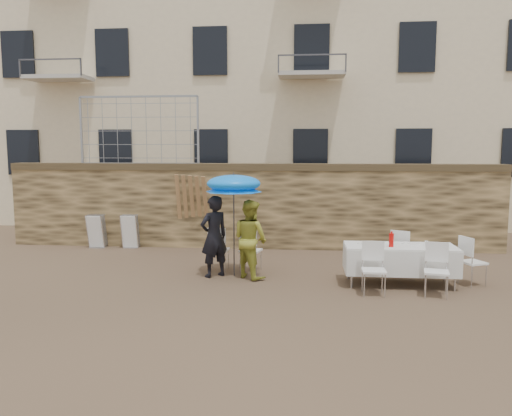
# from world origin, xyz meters

# --- Properties ---
(ground) EXTENTS (80.00, 80.00, 0.00)m
(ground) POSITION_xyz_m (0.00, 0.00, 0.00)
(ground) COLOR brown
(ground) RESTS_ON ground
(stone_wall) EXTENTS (13.00, 0.50, 2.20)m
(stone_wall) POSITION_xyz_m (0.00, 5.00, 1.10)
(stone_wall) COLOR brown
(stone_wall) RESTS_ON ground
(apartment_building) EXTENTS (20.00, 8.00, 15.00)m
(apartment_building) POSITION_xyz_m (0.00, 12.00, 7.50)
(apartment_building) COLOR beige
(apartment_building) RESTS_ON ground
(chain_link_fence) EXTENTS (3.20, 0.06, 1.80)m
(chain_link_fence) POSITION_xyz_m (-3.00, 5.00, 3.10)
(chain_link_fence) COLOR gray
(chain_link_fence) RESTS_ON stone_wall
(man_suit) EXTENTS (0.73, 0.70, 1.68)m
(man_suit) POSITION_xyz_m (-0.43, 1.86, 0.84)
(man_suit) COLOR black
(man_suit) RESTS_ON ground
(woman_dress) EXTENTS (0.99, 0.98, 1.61)m
(woman_dress) POSITION_xyz_m (0.32, 1.86, 0.80)
(woman_dress) COLOR #CFCF3F
(woman_dress) RESTS_ON ground
(umbrella) EXTENTS (1.16, 1.16, 1.98)m
(umbrella) POSITION_xyz_m (-0.03, 1.96, 1.86)
(umbrella) COLOR #3F3F44
(umbrella) RESTS_ON ground
(couple_chair_left) EXTENTS (0.51, 0.51, 0.96)m
(couple_chair_left) POSITION_xyz_m (-0.43, 2.41, 0.48)
(couple_chair_left) COLOR white
(couple_chair_left) RESTS_ON ground
(couple_chair_right) EXTENTS (0.58, 0.58, 0.96)m
(couple_chair_right) POSITION_xyz_m (0.27, 2.41, 0.48)
(couple_chair_right) COLOR white
(couple_chair_right) RESTS_ON ground
(banquet_table) EXTENTS (2.10, 0.85, 0.78)m
(banquet_table) POSITION_xyz_m (3.26, 1.59, 0.73)
(banquet_table) COLOR silver
(banquet_table) RESTS_ON ground
(soda_bottle) EXTENTS (0.09, 0.09, 0.26)m
(soda_bottle) POSITION_xyz_m (3.06, 1.44, 0.91)
(soda_bottle) COLOR red
(soda_bottle) RESTS_ON banquet_table
(table_chair_front_left) EXTENTS (0.48, 0.48, 0.96)m
(table_chair_front_left) POSITION_xyz_m (2.66, 0.84, 0.48)
(table_chair_front_left) COLOR white
(table_chair_front_left) RESTS_ON ground
(table_chair_front_right) EXTENTS (0.57, 0.57, 0.96)m
(table_chair_front_right) POSITION_xyz_m (3.76, 0.84, 0.48)
(table_chair_front_right) COLOR white
(table_chair_front_right) RESTS_ON ground
(table_chair_back) EXTENTS (0.65, 0.65, 0.96)m
(table_chair_back) POSITION_xyz_m (3.46, 2.39, 0.48)
(table_chair_back) COLOR white
(table_chair_back) RESTS_ON ground
(table_chair_side) EXTENTS (0.63, 0.63, 0.96)m
(table_chair_side) POSITION_xyz_m (4.66, 1.69, 0.48)
(table_chair_side) COLOR white
(table_chair_side) RESTS_ON ground
(chair_stack_left) EXTENTS (0.46, 0.40, 0.92)m
(chair_stack_left) POSITION_xyz_m (-4.07, 4.64, 0.46)
(chair_stack_left) COLOR white
(chair_stack_left) RESTS_ON ground
(chair_stack_right) EXTENTS (0.46, 0.32, 0.92)m
(chair_stack_right) POSITION_xyz_m (-3.17, 4.64, 0.46)
(chair_stack_right) COLOR white
(chair_stack_right) RESTS_ON ground
(wood_planks) EXTENTS (0.70, 0.20, 2.00)m
(wood_planks) POSITION_xyz_m (-1.57, 4.71, 1.00)
(wood_planks) COLOR #A37749
(wood_planks) RESTS_ON ground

